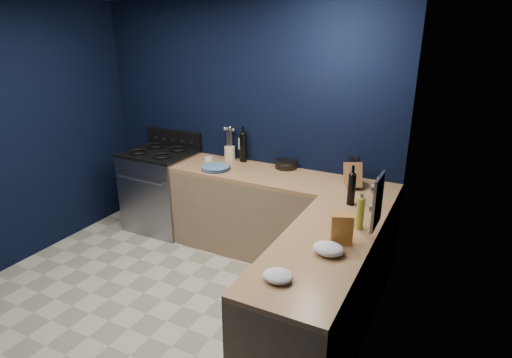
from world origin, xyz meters
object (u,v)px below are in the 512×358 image
Objects in this scene: crouton_bag at (342,230)px; gas_range at (162,191)px; utensil_crock at (230,153)px; knife_block at (353,175)px; plate_stack at (216,168)px.

gas_range is at bearing 134.29° from crouton_bag.
crouton_bag is (1.68, -1.33, 0.03)m from utensil_crock.
utensil_crock is 0.65× the size of knife_block.
plate_stack is at bearing 127.21° from crouton_bag.
knife_block is at bearing -7.77° from utensil_crock.
gas_range is 2.32m from knife_block.
utensil_crock reaches higher than gas_range.
utensil_crock is at bearing 143.91° from knife_block.
crouton_bag is at bearing -30.46° from plate_stack.
gas_range is 0.99m from utensil_crock.
plate_stack is (0.85, -0.11, 0.46)m from gas_range.
plate_stack is 1.94× the size of utensil_crock.
gas_range is 0.97m from plate_stack.
plate_stack is 1.42m from knife_block.
knife_block reaches higher than gas_range.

